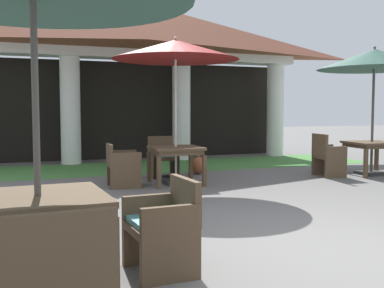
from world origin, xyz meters
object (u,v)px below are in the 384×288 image
at_px(patio_chair_near_foreground_south, 56,286).
at_px(patio_table_mid_left, 176,152).
at_px(patio_umbrella_mid_left, 176,51).
at_px(patio_chair_mid_left_west, 122,166).
at_px(patio_table_near_foreground, 38,207).
at_px(patio_table_mid_right, 372,146).
at_px(patio_umbrella_mid_right, 374,60).
at_px(patio_chair_mid_right_west, 327,157).
at_px(patio_chair_mid_left_north, 163,158).
at_px(terracotta_urn, 198,165).
at_px(patio_chair_near_foreground_east, 164,228).

height_order(patio_chair_near_foreground_south, patio_table_mid_left, patio_chair_near_foreground_south).
height_order(patio_table_mid_left, patio_umbrella_mid_left, patio_umbrella_mid_left).
xyz_separation_m(patio_umbrella_mid_left, patio_chair_mid_left_west, (-1.02, 0.06, -2.12)).
bearing_deg(patio_chair_mid_left_west, patio_table_near_foreground, -16.32).
height_order(patio_table_near_foreground, patio_umbrella_mid_left, patio_umbrella_mid_left).
height_order(patio_chair_mid_left_west, patio_table_mid_right, patio_chair_mid_left_west).
bearing_deg(patio_umbrella_mid_right, patio_table_mid_left, 176.02).
xyz_separation_m(patio_umbrella_mid_left, patio_chair_mid_right_west, (3.35, -0.18, -2.09)).
relative_size(patio_chair_mid_left_west, patio_chair_mid_right_west, 0.88).
distance_m(patio_chair_mid_left_north, patio_umbrella_mid_right, 5.00).
bearing_deg(patio_table_mid_right, patio_chair_mid_left_west, 176.14).
relative_size(patio_chair_mid_left_west, terracotta_urn, 1.73).
relative_size(patio_chair_near_foreground_east, patio_chair_mid_right_west, 0.90).
bearing_deg(patio_chair_mid_right_west, patio_chair_near_foreground_east, -42.14).
bearing_deg(patio_chair_mid_left_west, patio_table_mid_right, 89.48).
distance_m(patio_chair_mid_right_west, terracotta_urn, 2.78).
relative_size(patio_chair_near_foreground_east, patio_chair_mid_left_west, 1.02).
relative_size(patio_table_mid_right, patio_umbrella_mid_right, 0.39).
xyz_separation_m(patio_table_mid_left, terracotta_urn, (0.90, 1.13, -0.42)).
height_order(patio_chair_near_foreground_east, patio_chair_mid_right_west, patio_chair_mid_right_west).
relative_size(patio_chair_mid_left_north, terracotta_urn, 1.84).
xyz_separation_m(patio_table_near_foreground, patio_chair_mid_left_west, (1.64, 4.58, -0.27)).
relative_size(patio_chair_mid_right_west, terracotta_urn, 1.96).
bearing_deg(patio_chair_near_foreground_south, patio_umbrella_mid_right, 33.98).
relative_size(patio_table_mid_right, terracotta_urn, 2.34).
relative_size(patio_umbrella_mid_left, patio_umbrella_mid_right, 1.00).
xyz_separation_m(patio_chair_mid_right_west, terracotta_urn, (-2.44, 1.30, -0.23)).
relative_size(patio_table_mid_left, patio_umbrella_mid_right, 0.35).
distance_m(patio_umbrella_mid_left, patio_chair_mid_left_west, 2.36).
bearing_deg(patio_table_mid_left, patio_chair_mid_left_west, 176.66).
relative_size(patio_table_near_foreground, patio_chair_mid_left_west, 1.34).
height_order(patio_table_mid_right, patio_umbrella_mid_right, patio_umbrella_mid_right).
bearing_deg(patio_table_mid_left, patio_chair_near_foreground_south, -115.16).
xyz_separation_m(patio_table_mid_right, patio_umbrella_mid_right, (-0.00, -0.00, 1.85)).
bearing_deg(patio_chair_mid_left_north, patio_table_near_foreground, 67.23).
relative_size(patio_umbrella_mid_left, patio_chair_mid_right_west, 3.06).
distance_m(patio_chair_near_foreground_east, patio_umbrella_mid_right, 7.63).
distance_m(patio_table_near_foreground, patio_chair_mid_left_north, 6.19).
xyz_separation_m(patio_table_mid_left, patio_umbrella_mid_left, (0.00, -0.00, 1.90)).
distance_m(patio_chair_near_foreground_south, patio_chair_mid_left_north, 7.10).
bearing_deg(patio_table_mid_left, patio_table_mid_right, -3.98).
distance_m(patio_table_near_foreground, patio_chair_near_foreground_south, 1.07).
relative_size(patio_table_near_foreground, patio_table_mid_left, 1.08).
xyz_separation_m(patio_chair_mid_left_west, patio_chair_mid_right_west, (4.37, -0.23, 0.03)).
distance_m(patio_chair_near_foreground_east, terracotta_urn, 6.15).
height_order(patio_table_near_foreground, patio_chair_near_foreground_south, patio_chair_near_foreground_south).
bearing_deg(patio_chair_near_foreground_south, patio_table_near_foreground, 90.00).
bearing_deg(patio_chair_mid_left_north, patio_umbrella_mid_right, 166.27).
bearing_deg(patio_chair_mid_left_west, patio_chair_mid_right_west, 90.26).
height_order(patio_chair_near_foreground_east, patio_umbrella_mid_right, patio_umbrella_mid_right).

